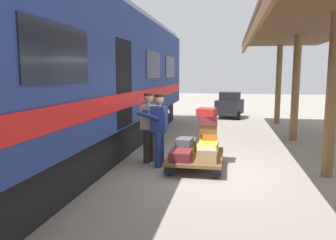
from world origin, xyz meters
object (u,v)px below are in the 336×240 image
at_px(suitcase_tan_vintage, 206,154).
at_px(suitcase_burgundy_valise, 208,120).
at_px(suitcase_orange_carryall, 208,136).
at_px(suitcase_gray_aluminum, 184,151).
at_px(suitcase_navy_fabric, 209,145).
at_px(train_car, 64,78).
at_px(luggage_cart, 196,157).
at_px(suitcase_olive_duffel, 187,144).
at_px(porter_by_door, 149,125).
at_px(suitcase_maroon_trunk, 181,155).
at_px(porter_in_overalls, 158,128).
at_px(baggage_tug, 230,105).
at_px(suitcase_yellow_case, 208,149).
at_px(suitcase_red_plastic, 207,112).
at_px(suitcase_brown_leather, 208,128).
at_px(suitcase_slate_roller, 185,143).

height_order(suitcase_tan_vintage, suitcase_burgundy_valise, suitcase_burgundy_valise).
relative_size(suitcase_orange_carryall, suitcase_burgundy_valise, 1.14).
distance_m(suitcase_gray_aluminum, suitcase_burgundy_valise, 0.96).
bearing_deg(suitcase_tan_vintage, suitcase_navy_fabric, -90.00).
bearing_deg(train_car, luggage_cart, -178.03).
height_order(suitcase_olive_duffel, suitcase_gray_aluminum, suitcase_olive_duffel).
bearing_deg(suitcase_tan_vintage, suitcase_burgundy_valise, -87.30).
height_order(suitcase_olive_duffel, suitcase_navy_fabric, same).
relative_size(suitcase_orange_carryall, porter_by_door, 0.31).
height_order(suitcase_olive_duffel, suitcase_burgundy_valise, suitcase_burgundy_valise).
relative_size(suitcase_maroon_trunk, porter_in_overalls, 0.36).
distance_m(train_car, suitcase_gray_aluminum, 3.33).
distance_m(suitcase_tan_vintage, suitcase_maroon_trunk, 0.55).
xyz_separation_m(suitcase_gray_aluminum, porter_in_overalls, (0.60, 0.04, 0.53)).
relative_size(suitcase_tan_vintage, baggage_tug, 0.31).
bearing_deg(suitcase_olive_duffel, suitcase_yellow_case, 137.85).
bearing_deg(suitcase_gray_aluminum, suitcase_olive_duffel, -90.00).
bearing_deg(suitcase_maroon_trunk, suitcase_navy_fabric, -118.92).
bearing_deg(porter_in_overalls, suitcase_gray_aluminum, -176.50).
xyz_separation_m(suitcase_maroon_trunk, suitcase_red_plastic, (-0.48, -0.94, 0.85)).
height_order(porter_by_door, baggage_tug, porter_by_door).
height_order(suitcase_navy_fabric, porter_in_overalls, porter_in_overalls).
bearing_deg(suitcase_brown_leather, porter_in_overalls, 25.37).
height_order(suitcase_brown_leather, suitcase_slate_roller, suitcase_brown_leather).
distance_m(suitcase_olive_duffel, suitcase_red_plastic, 0.95).
xyz_separation_m(suitcase_orange_carryall, suitcase_slate_roller, (0.51, 0.46, -0.09)).
xyz_separation_m(train_car, porter_in_overalls, (-2.28, -0.07, -1.14)).
bearing_deg(suitcase_maroon_trunk, luggage_cart, -118.92).
distance_m(suitcase_red_plastic, suitcase_slate_roller, 0.93).
xyz_separation_m(suitcase_tan_vintage, suitcase_slate_roller, (0.54, -0.51, 0.13)).
relative_size(suitcase_yellow_case, baggage_tug, 0.28).
height_order(suitcase_gray_aluminum, baggage_tug, baggage_tug).
bearing_deg(suitcase_navy_fabric, suitcase_tan_vintage, 90.00).
height_order(suitcase_tan_vintage, baggage_tug, baggage_tug).
bearing_deg(suitcase_burgundy_valise, suitcase_yellow_case, 95.69).
xyz_separation_m(train_car, luggage_cart, (-3.16, -0.11, -1.80)).
bearing_deg(suitcase_gray_aluminum, porter_in_overalls, 3.50).
bearing_deg(suitcase_tan_vintage, suitcase_brown_leather, -87.56).
bearing_deg(suitcase_orange_carryall, luggage_cart, 62.64).
xyz_separation_m(suitcase_navy_fabric, suitcase_gray_aluminum, (0.55, 0.50, -0.05)).
relative_size(suitcase_tan_vintage, suitcase_red_plastic, 1.26).
distance_m(train_car, suitcase_burgundy_valise, 3.57).
distance_m(suitcase_tan_vintage, suitcase_navy_fabric, 1.00).
distance_m(suitcase_maroon_trunk, suitcase_red_plastic, 1.35).
height_order(suitcase_yellow_case, suitcase_maroon_trunk, suitcase_yellow_case).
height_order(train_car, baggage_tug, train_car).
bearing_deg(suitcase_slate_roller, suitcase_maroon_trunk, 89.05).
xyz_separation_m(suitcase_navy_fabric, suitcase_yellow_case, (0.00, 0.50, 0.01)).
bearing_deg(suitcase_gray_aluminum, suitcase_tan_vintage, 137.85).
bearing_deg(suitcase_orange_carryall, suitcase_burgundy_valise, 59.19).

